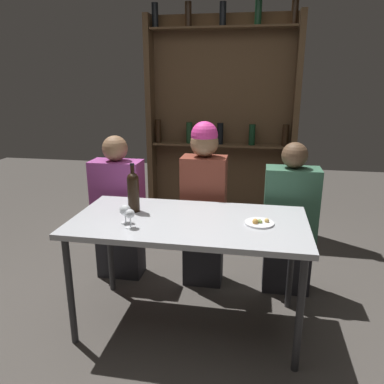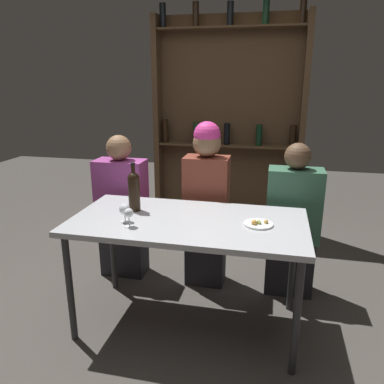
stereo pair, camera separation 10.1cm
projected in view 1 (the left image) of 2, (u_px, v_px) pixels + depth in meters
The scene contains 10 objects.
ground_plane at pixel (189, 323), 2.63m from camera, with size 10.00×10.00×0.00m, color #47423D.
dining_table at pixel (189, 229), 2.43m from camera, with size 1.51×0.77×0.78m.
wine_rack_wall at pixel (221, 120), 4.09m from camera, with size 1.62×0.21×2.41m.
wine_bottle at pixel (133, 190), 2.52m from camera, with size 0.08×0.08×0.33m.
wine_glass_0 at pixel (130, 215), 2.25m from camera, with size 0.06×0.06×0.12m.
wine_glass_1 at pixel (125, 211), 2.33m from camera, with size 0.07×0.07×0.12m.
food_plate_0 at pixel (259, 223), 2.32m from camera, with size 0.18×0.18×0.04m.
seated_person_left at pixel (119, 212), 3.14m from camera, with size 0.41×0.22×1.22m.
seated_person_center at pixel (204, 205), 2.99m from camera, with size 0.35×0.22×1.34m.
seated_person_right at pixel (289, 224), 2.91m from camera, with size 0.40×0.22×1.20m.
Camera 1 is at (0.42, -2.21, 1.64)m, focal length 35.00 mm.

